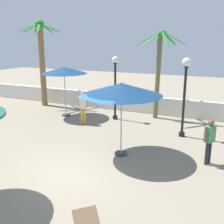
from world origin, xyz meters
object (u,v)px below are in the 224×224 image
at_px(patio_umbrella_0, 121,90).
at_px(guest_1, 83,105).
at_px(lamp_post_0, 115,80).
at_px(palm_tree_2, 159,63).
at_px(patio_umbrella_2, 64,71).
at_px(palm_tree_0, 41,54).
at_px(lamp_post_1, 185,86).
at_px(guest_3, 210,137).

relative_size(patio_umbrella_0, guest_1, 1.79).
xyz_separation_m(lamp_post_0, guest_1, (-1.22, -1.55, -1.21)).
bearing_deg(palm_tree_2, patio_umbrella_2, -160.59).
bearing_deg(guest_1, patio_umbrella_2, 151.39).
relative_size(palm_tree_0, lamp_post_1, 1.55).
bearing_deg(palm_tree_0, guest_3, -24.00).
bearing_deg(lamp_post_1, patio_umbrella_0, -119.80).
height_order(lamp_post_0, guest_1, lamp_post_0).
bearing_deg(lamp_post_1, guest_3, -61.47).
relative_size(patio_umbrella_0, palm_tree_0, 0.55).
xyz_separation_m(lamp_post_1, guest_1, (-5.31, -0.21, -1.37)).
relative_size(patio_umbrella_2, guest_1, 1.71).
distance_m(guest_1, guest_3, 7.17).
xyz_separation_m(patio_umbrella_2, lamp_post_0, (3.01, 0.58, -0.46)).
relative_size(palm_tree_2, guest_1, 2.85).
height_order(patio_umbrella_0, lamp_post_1, lamp_post_1).
distance_m(palm_tree_2, guest_1, 4.86).
bearing_deg(guest_3, lamp_post_0, 144.16).
distance_m(palm_tree_0, lamp_post_0, 6.19).
bearing_deg(patio_umbrella_2, palm_tree_2, 19.41).
relative_size(patio_umbrella_0, palm_tree_2, 0.63).
bearing_deg(guest_3, guest_1, 160.13).
distance_m(palm_tree_0, guest_1, 5.97).
bearing_deg(lamp_post_1, palm_tree_2, 126.94).
relative_size(lamp_post_0, guest_3, 2.09).
xyz_separation_m(patio_umbrella_0, guest_3, (3.26, 0.54, -1.61)).
bearing_deg(patio_umbrella_0, palm_tree_0, 145.49).
height_order(lamp_post_0, guest_3, lamp_post_0).
bearing_deg(lamp_post_1, guest_1, -177.75).
distance_m(patio_umbrella_2, palm_tree_2, 5.48).
bearing_deg(lamp_post_1, palm_tree_0, 166.21).
bearing_deg(guest_1, lamp_post_0, 51.74).
xyz_separation_m(patio_umbrella_0, guest_1, (-3.48, 2.97, -1.58)).
xyz_separation_m(guest_1, guest_3, (6.75, -2.44, -0.02)).
xyz_separation_m(patio_umbrella_0, patio_umbrella_2, (-5.27, 3.95, 0.08)).
bearing_deg(patio_umbrella_2, patio_umbrella_0, -36.84).
relative_size(patio_umbrella_2, lamp_post_0, 0.84).
xyz_separation_m(palm_tree_2, guest_1, (-3.37, -2.79, -2.12)).
xyz_separation_m(patio_umbrella_0, lamp_post_0, (-2.26, 4.53, -0.37)).
bearing_deg(lamp_post_0, guest_3, -35.84).
relative_size(lamp_post_0, guest_1, 2.05).
bearing_deg(guest_3, lamp_post_1, 118.53).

